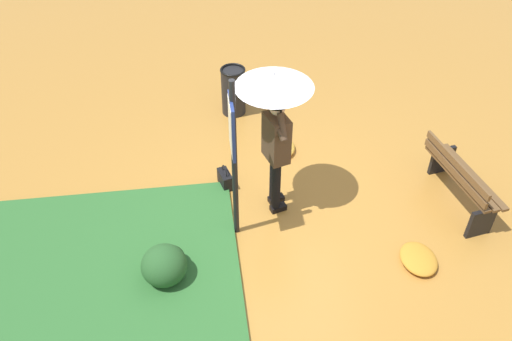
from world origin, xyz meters
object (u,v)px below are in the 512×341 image
object	(u,v)px
info_sign_post	(233,145)
handbag	(225,179)
park_bench	(461,180)
trash_bin	(233,91)
person_with_umbrella	(275,110)

from	to	relation	value
info_sign_post	handbag	size ratio (longest dim) A/B	6.22
park_bench	trash_bin	xyz separation A→B (m)	(2.61, 2.84, 0.02)
person_with_umbrella	park_bench	distance (m)	2.79
person_with_umbrella	handbag	bearing A→B (deg)	56.19
person_with_umbrella	info_sign_post	xyz separation A→B (m)	(-0.49, 0.57, -0.11)
info_sign_post	park_bench	distance (m)	3.26
trash_bin	handbag	bearing A→B (deg)	170.51
person_with_umbrella	park_bench	size ratio (longest dim) A/B	1.46
info_sign_post	trash_bin	bearing A→B (deg)	-5.11
person_with_umbrella	handbag	xyz separation A→B (m)	(0.42, 0.63, -1.42)
info_sign_post	handbag	bearing A→B (deg)	4.01
handbag	trash_bin	distance (m)	1.91
handbag	park_bench	world-z (taller)	park_bench
handbag	person_with_umbrella	bearing A→B (deg)	-123.81
handbag	park_bench	xyz separation A→B (m)	(-0.74, -3.15, 0.28)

